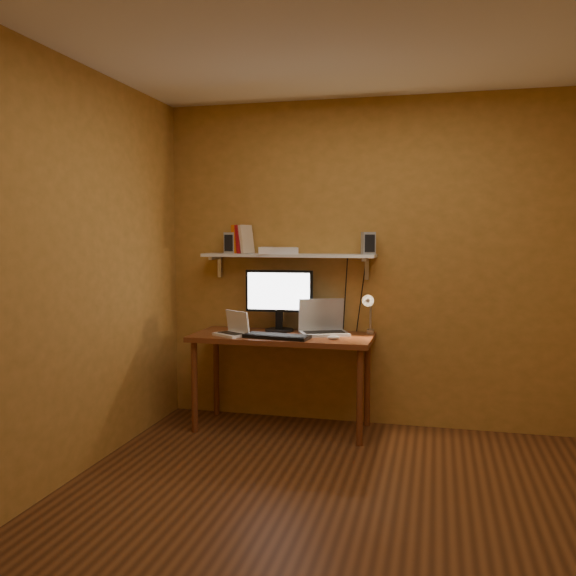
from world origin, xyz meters
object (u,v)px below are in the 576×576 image
(wall_shelf, at_px, (288,256))
(speaker_left, at_px, (232,243))
(speaker_right, at_px, (368,243))
(desk_lamp, at_px, (369,309))
(desk, at_px, (282,345))
(netbook, at_px, (234,329))
(mouse, at_px, (333,337))
(laptop, at_px, (323,325))
(router, at_px, (278,250))
(shelf_camera, at_px, (267,250))
(keyboard, at_px, (277,336))
(monitor, at_px, (279,297))

(wall_shelf, distance_m, speaker_left, 0.49)
(speaker_right, bearing_deg, desk_lamp, -94.11)
(desk, distance_m, speaker_left, 0.95)
(netbook, height_order, mouse, netbook)
(desk, distance_m, mouse, 0.46)
(desk, height_order, laptop, laptop)
(laptop, bearing_deg, desk_lamp, -23.24)
(netbook, distance_m, speaker_right, 1.24)
(wall_shelf, distance_m, router, 0.09)
(netbook, relative_size, speaker_left, 1.75)
(speaker_left, relative_size, shelf_camera, 1.71)
(speaker_left, xyz_separation_m, shelf_camera, (0.32, -0.08, -0.06))
(laptop, distance_m, desk_lamp, 0.39)
(keyboard, bearing_deg, netbook, -179.54)
(desk_lamp, bearing_deg, netbook, -166.58)
(monitor, distance_m, keyboard, 0.42)
(desk_lamp, bearing_deg, keyboard, -156.41)
(mouse, relative_size, desk_lamp, 0.24)
(mouse, height_order, speaker_right, speaker_right)
(mouse, bearing_deg, desk, 147.77)
(monitor, distance_m, desk_lamp, 0.73)
(laptop, height_order, speaker_right, speaker_right)
(keyboard, bearing_deg, shelf_camera, 126.61)
(monitor, xyz_separation_m, router, (-0.02, 0.02, 0.37))
(wall_shelf, relative_size, mouse, 15.26)
(wall_shelf, bearing_deg, router, -175.43)
(monitor, distance_m, mouse, 0.63)
(keyboard, bearing_deg, desk, 97.46)
(keyboard, relative_size, speaker_right, 2.89)
(netbook, distance_m, shelf_camera, 0.68)
(speaker_left, xyz_separation_m, router, (0.40, -0.01, -0.06))
(netbook, height_order, desk_lamp, desk_lamp)
(wall_shelf, distance_m, shelf_camera, 0.18)
(wall_shelf, xyz_separation_m, monitor, (-0.07, -0.03, -0.33))
(monitor, xyz_separation_m, keyboard, (0.07, -0.33, -0.26))
(netbook, height_order, keyboard, netbook)
(laptop, bearing_deg, keyboard, -158.97)
(speaker_right, xyz_separation_m, shelf_camera, (-0.80, -0.08, -0.06))
(monitor, bearing_deg, keyboard, -81.14)
(speaker_right, bearing_deg, desk, 178.02)
(wall_shelf, distance_m, mouse, 0.80)
(wall_shelf, height_order, speaker_left, speaker_left)
(speaker_right, distance_m, shelf_camera, 0.80)
(shelf_camera, bearing_deg, monitor, 24.47)
(laptop, distance_m, mouse, 0.29)
(speaker_left, bearing_deg, desk_lamp, 8.36)
(router, bearing_deg, speaker_left, 178.37)
(netbook, bearing_deg, laptop, 51.60)
(desk_lamp, xyz_separation_m, router, (-0.74, 0.06, 0.44))
(speaker_right, xyz_separation_m, router, (-0.72, -0.01, -0.06))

